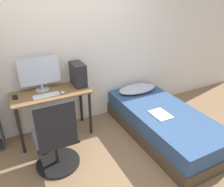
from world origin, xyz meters
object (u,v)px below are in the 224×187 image
object	(u,v)px
monitor	(40,73)
pc_tower	(78,74)
keyboard	(46,96)
office_chair	(57,143)
bed	(163,123)

from	to	relation	value
monitor	pc_tower	xyz separation A→B (m)	(0.54, -0.07, -0.09)
keyboard	pc_tower	bearing A→B (deg)	18.09
office_chair	pc_tower	world-z (taller)	pc_tower
monitor	keyboard	xyz separation A→B (m)	(0.01, -0.25, -0.26)
bed	monitor	bearing A→B (deg)	150.65
keyboard	pc_tower	size ratio (longest dim) A/B	1.04
pc_tower	bed	bearing A→B (deg)	-38.06
bed	monitor	distance (m)	1.99
bed	monitor	size ratio (longest dim) A/B	3.41
pc_tower	monitor	bearing A→B (deg)	172.29
office_chair	pc_tower	size ratio (longest dim) A/B	2.89
monitor	keyboard	distance (m)	0.36
monitor	keyboard	bearing A→B (deg)	-88.73
monitor	office_chair	bearing A→B (deg)	-93.08
bed	pc_tower	distance (m)	1.51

